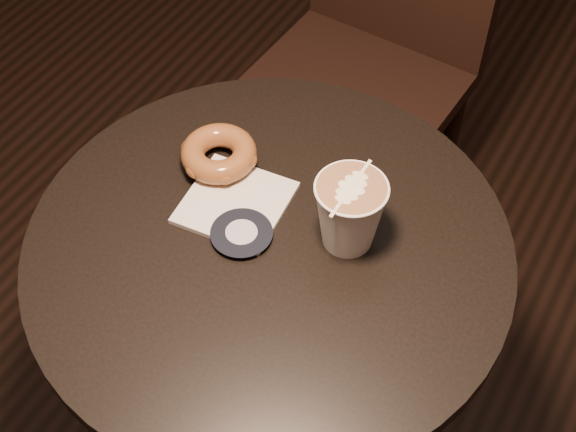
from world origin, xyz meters
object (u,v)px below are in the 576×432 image
at_px(doughnut, 219,153).
at_px(latte_cup, 349,214).
at_px(cafe_table, 271,316).
at_px(chair, 378,23).
at_px(pastry_bag, 236,203).

relative_size(doughnut, latte_cup, 1.03).
bearing_deg(doughnut, cafe_table, -32.33).
relative_size(cafe_table, chair, 0.69).
relative_size(cafe_table, doughnut, 6.45).
xyz_separation_m(chair, doughnut, (0.02, -0.62, 0.17)).
bearing_deg(pastry_bag, cafe_table, -30.03).
relative_size(pastry_bag, latte_cup, 1.29).
bearing_deg(pastry_bag, doughnut, 133.69).
xyz_separation_m(cafe_table, pastry_bag, (-0.08, 0.03, 0.20)).
distance_m(pastry_bag, latte_cup, 0.18).
distance_m(cafe_table, doughnut, 0.28).
distance_m(pastry_bag, doughnut, 0.09).
bearing_deg(pastry_bag, latte_cup, 2.60).
height_order(pastry_bag, doughnut, doughnut).
bearing_deg(doughnut, pastry_bag, -40.57).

